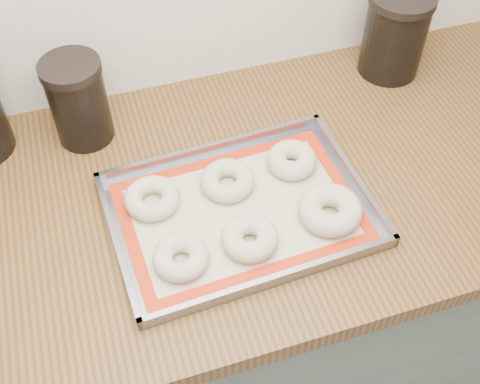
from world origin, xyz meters
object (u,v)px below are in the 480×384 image
object	(u,v)px
baking_tray	(240,211)
canister_right	(395,34)
bagel_front_mid	(250,238)
bagel_back_left	(152,198)
bagel_front_left	(181,257)
bagel_back_mid	(228,181)
canister_mid	(78,101)
bagel_back_right	(292,160)
bagel_front_right	(330,210)

from	to	relation	value
baking_tray	canister_right	size ratio (longest dim) A/B	2.54
bagel_front_mid	bagel_back_left	distance (m)	0.20
bagel_front_left	bagel_back_mid	world-z (taller)	same
bagel_back_left	canister_mid	size ratio (longest dim) A/B	0.57
baking_tray	bagel_back_left	world-z (taller)	bagel_back_left
bagel_front_left	bagel_front_mid	size ratio (longest dim) A/B	0.97
canister_mid	bagel_front_mid	bearing A→B (deg)	-57.75
bagel_back_right	canister_right	xyz separation A→B (m)	(0.31, 0.22, 0.07)
bagel_front_mid	bagel_back_right	size ratio (longest dim) A/B	1.03
baking_tray	canister_right	distance (m)	0.54
baking_tray	bagel_back_left	bearing A→B (deg)	156.08
bagel_front_right	bagel_back_mid	bearing A→B (deg)	140.63
baking_tray	bagel_back_left	size ratio (longest dim) A/B	4.72
baking_tray	bagel_front_mid	bearing A→B (deg)	-94.49
bagel_front_left	bagel_back_mid	xyz separation A→B (m)	(0.12, 0.14, -0.00)
bagel_back_mid	bagel_back_right	size ratio (longest dim) A/B	1.06
bagel_back_right	canister_mid	bearing A→B (deg)	149.63
bagel_front_left	canister_mid	distance (m)	0.38
bagel_front_mid	bagel_front_right	world-z (taller)	bagel_front_right
bagel_back_left	canister_mid	distance (m)	0.25
bagel_front_left	bagel_back_mid	bearing A→B (deg)	48.50
baking_tray	bagel_back_right	world-z (taller)	bagel_back_right
bagel_front_right	bagel_back_left	bearing A→B (deg)	156.92
bagel_back_mid	canister_right	xyz separation A→B (m)	(0.45, 0.23, 0.07)
baking_tray	canister_right	world-z (taller)	canister_right
bagel_front_mid	bagel_back_right	xyz separation A→B (m)	(0.13, 0.15, -0.00)
bagel_back_left	canister_right	size ratio (longest dim) A/B	0.54
baking_tray	bagel_front_left	bearing A→B (deg)	-149.33
bagel_front_right	bagel_front_mid	bearing A→B (deg)	-175.07
bagel_back_left	bagel_front_right	bearing A→B (deg)	-23.08
bagel_front_mid	bagel_back_mid	size ratio (longest dim) A/B	0.98
bagel_back_mid	canister_mid	size ratio (longest dim) A/B	0.57
bagel_front_left	bagel_back_right	distance (m)	0.30
bagel_front_right	bagel_back_mid	xyz separation A→B (m)	(-0.15, 0.12, -0.00)
bagel_back_left	canister_mid	bearing A→B (deg)	111.51
baking_tray	bagel_back_mid	world-z (taller)	bagel_back_mid
baking_tray	bagel_front_left	size ratio (longest dim) A/B	4.98
bagel_back_left	bagel_front_left	bearing A→B (deg)	-82.46
baking_tray	bagel_front_mid	world-z (taller)	bagel_front_mid
bagel_back_mid	bagel_back_left	bearing A→B (deg)	179.73
bagel_back_left	canister_mid	world-z (taller)	canister_mid
bagel_front_right	canister_mid	bearing A→B (deg)	137.65
bagel_front_right	canister_right	xyz separation A→B (m)	(0.29, 0.35, 0.07)
baking_tray	bagel_front_right	size ratio (longest dim) A/B	4.20
bagel_front_mid	bagel_back_right	world-z (taller)	same
baking_tray	bagel_back_mid	size ratio (longest dim) A/B	4.73
bagel_front_mid	bagel_front_right	xyz separation A→B (m)	(0.15, 0.01, 0.00)
bagel_back_left	canister_right	xyz separation A→B (m)	(0.59, 0.23, 0.07)
bagel_front_mid	bagel_back_left	world-z (taller)	bagel_front_mid
bagel_front_left	canister_mid	world-z (taller)	canister_mid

